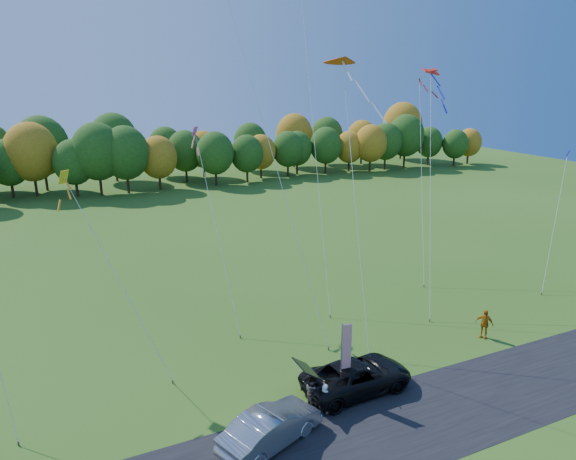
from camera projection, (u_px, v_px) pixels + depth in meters
name	position (u px, v px, depth m)	size (l,w,h in m)	color
ground	(335.00, 385.00, 27.22)	(160.00, 160.00, 0.00)	#305817
asphalt_strip	(378.00, 431.00, 23.74)	(90.00, 6.00, 0.01)	black
tree_line	(148.00, 189.00, 75.11)	(116.00, 12.00, 10.00)	#1E4711
black_suv	(357.00, 376.00, 26.61)	(2.74, 5.95, 1.65)	black
silver_sedan	(271.00, 427.00, 22.69)	(1.76, 5.06, 1.67)	#98989C
person_tailgate_a	(325.00, 398.00, 24.83)	(0.57, 0.37, 1.56)	white
person_tailgate_b	(312.00, 391.00, 25.35)	(0.78, 0.61, 1.61)	gray
person_east	(484.00, 324.00, 32.03)	(1.10, 0.46, 1.88)	#C47012
feather_flag	(345.00, 352.00, 25.57)	(0.55, 0.14, 4.17)	#999999
kite_delta_blue	(257.00, 101.00, 29.91)	(6.42, 10.83, 29.75)	#4C3F33
kite_parafoil_orange	(312.00, 114.00, 37.23)	(4.92, 12.97, 26.52)	#4C3F33
kite_delta_red	(355.00, 195.00, 30.96)	(3.24, 8.42, 18.02)	#4C3F33
kite_parafoil_rainbow	(430.00, 188.00, 36.26)	(6.15, 8.05, 16.63)	#4C3F33
kite_diamond_yellow	(118.00, 279.00, 27.16)	(4.64, 5.52, 11.39)	#4C3F33
kite_diamond_white	(422.00, 176.00, 41.76)	(4.64, 8.02, 16.38)	#4C3F33
kite_diamond_pink	(216.00, 225.00, 33.42)	(1.06, 7.62, 12.84)	#4C3F33
kite_diamond_blue_low	(555.00, 221.00, 39.86)	(5.99, 4.23, 10.35)	#4C3F33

